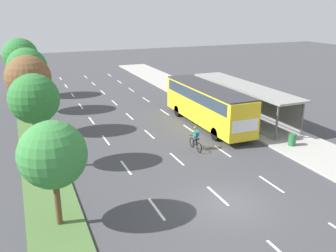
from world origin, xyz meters
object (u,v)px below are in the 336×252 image
median_tree_fourth (27,68)px  median_tree_second (34,99)px  bus (207,102)px  bus_shelter (245,97)px  cyclist (196,139)px  median_tree_fifth (20,56)px  median_tree_nearest (53,155)px  trash_bin (292,140)px  median_tree_third (28,78)px

median_tree_fourth → median_tree_second: bearing=-90.8°
bus → median_tree_fourth: (-13.43, 9.71, 2.23)m
median_tree_second → bus_shelter: bearing=14.2°
bus_shelter → bus: 4.34m
bus_shelter → median_tree_fourth: 20.01m
cyclist → median_tree_fifth: median_tree_fifth is taller
bus → median_tree_nearest: (-13.37, -10.58, 1.46)m
bus → median_tree_second: size_ratio=1.93×
cyclist → median_tree_nearest: bearing=-149.2°
bus → trash_bin: size_ratio=13.28×
median_tree_third → median_tree_fifth: (-0.14, 13.53, 0.08)m
bus_shelter → median_tree_second: (-17.90, -4.53, 2.61)m
median_tree_third → trash_bin: 19.87m
cyclist → median_tree_third: 13.29m
trash_bin → median_tree_fourth: bearing=135.1°
median_tree_nearest → median_tree_fourth: (-0.06, 20.30, 0.77)m
bus → median_tree_second: (-13.62, -3.82, 2.41)m
cyclist → median_tree_second: bearing=175.5°
median_tree_nearest → median_tree_fifth: bearing=90.8°
median_tree_second → median_tree_fifth: 20.30m
bus → median_tree_nearest: 17.12m
bus_shelter → median_tree_second: bearing=-165.8°
bus_shelter → median_tree_second: size_ratio=2.29×
median_tree_fifth → bus: bearing=-50.1°
cyclist → bus: bearing=54.0°
bus_shelter → bus: size_ratio=1.19×
bus_shelter → median_tree_fourth: bearing=153.1°
median_tree_third → trash_bin: size_ratio=7.21×
bus_shelter → median_tree_third: size_ratio=2.19×
median_tree_second → median_tree_third: median_tree_third is taller
bus_shelter → cyclist: (-7.64, -5.34, -1.07)m
median_tree_second → median_tree_fifth: size_ratio=0.92×
bus_shelter → median_tree_fourth: median_tree_fourth is taller
median_tree_fourth → median_tree_third: bearing=-91.6°
median_tree_second → median_tree_fifth: bearing=90.4°
cyclist → trash_bin: size_ratio=2.14×
median_tree_nearest → median_tree_third: 13.57m
median_tree_second → median_tree_third: size_ratio=0.96×
median_tree_second → median_tree_nearest: bearing=-87.9°
bus_shelter → median_tree_nearest: bearing=-147.4°
cyclist → trash_bin: (6.56, -2.25, -0.22)m
bus → median_tree_fifth: 21.62m
median_tree_third → bus: bearing=-12.2°
cyclist → median_tree_third: bearing=143.6°
bus → median_tree_third: median_tree_third is taller
median_tree_fifth → median_tree_fourth: bearing=-87.2°
median_tree_second → median_tree_fourth: bearing=89.2°
bus → median_tree_third: 14.15m
bus → median_tree_nearest: size_ratio=2.29×
cyclist → median_tree_fifth: bearing=116.2°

